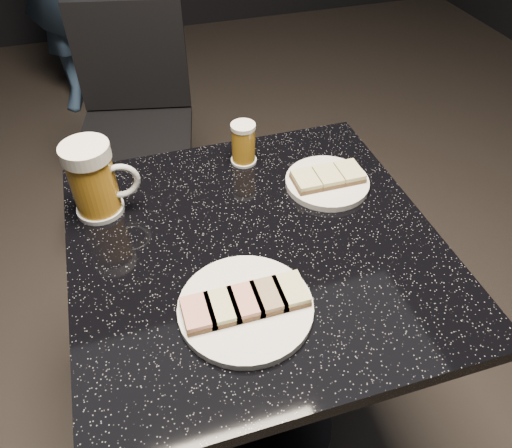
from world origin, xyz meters
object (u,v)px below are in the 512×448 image
at_px(beer_mug, 94,180).
at_px(chair, 136,117).
at_px(plate_small, 327,182).
at_px(table, 256,319).
at_px(plate_large, 246,308).
at_px(beer_tumbler, 243,144).

bearing_deg(beer_mug, chair, 81.06).
relative_size(plate_small, table, 0.24).
bearing_deg(beer_mug, plate_large, -57.67).
xyz_separation_m(table, beer_mug, (-0.27, 0.18, 0.32)).
xyz_separation_m(plate_small, beer_tumbler, (-0.15, 0.14, 0.04)).
bearing_deg(beer_tumbler, plate_large, -105.66).
height_order(beer_mug, chair, beer_mug).
relative_size(plate_large, beer_mug, 1.44).
height_order(table, chair, chair).
height_order(plate_large, table, plate_large).
distance_m(table, chair, 0.98).
bearing_deg(plate_small, plate_large, -134.07).
distance_m(beer_mug, chair, 0.86).
bearing_deg(chair, table, -81.10).
bearing_deg(beer_tumbler, beer_mug, -166.48).
xyz_separation_m(beer_mug, beer_tumbler, (0.33, 0.08, -0.03)).
distance_m(plate_small, table, 0.34).
xyz_separation_m(plate_large, beer_mug, (-0.21, 0.33, 0.07)).
height_order(plate_small, beer_tumbler, beer_tumbler).
height_order(plate_small, table, plate_small).
bearing_deg(beer_tumbler, table, -101.04).
relative_size(plate_small, beer_mug, 1.15).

